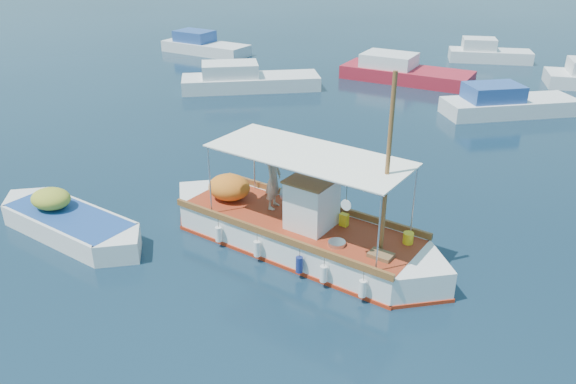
% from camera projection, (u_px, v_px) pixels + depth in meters
% --- Properties ---
extents(ground, '(160.00, 160.00, 0.00)m').
position_uv_depth(ground, '(318.00, 250.00, 17.00)').
color(ground, black).
rests_on(ground, ground).
extents(fishing_caique, '(9.46, 4.46, 5.98)m').
position_uv_depth(fishing_caique, '(296.00, 231.00, 16.97)').
color(fishing_caique, white).
rests_on(fishing_caique, ground).
extents(dinghy, '(6.11, 2.91, 1.54)m').
position_uv_depth(dinghy, '(69.00, 224.00, 17.78)').
color(dinghy, white).
rests_on(dinghy, ground).
extents(bg_boat_nw, '(8.24, 5.81, 1.80)m').
position_uv_depth(bg_boat_nw, '(247.00, 81.00, 33.18)').
color(bg_boat_nw, silver).
rests_on(bg_boat_nw, ground).
extents(bg_boat_n, '(8.28, 4.09, 1.80)m').
position_uv_depth(bg_boat_n, '(403.00, 73.00, 35.00)').
color(bg_boat_n, maroon).
rests_on(bg_boat_n, ground).
extents(bg_boat_ne, '(7.02, 5.28, 1.80)m').
position_uv_depth(bg_boat_ne, '(506.00, 105.00, 28.83)').
color(bg_boat_ne, silver).
rests_on(bg_boat_ne, ground).
extents(bg_boat_far_w, '(7.21, 3.67, 1.80)m').
position_uv_depth(bg_boat_far_w, '(203.00, 47.00, 42.42)').
color(bg_boat_far_w, silver).
rests_on(bg_boat_far_w, ground).
extents(bg_boat_far_n, '(5.84, 2.86, 1.80)m').
position_uv_depth(bg_boat_far_n, '(487.00, 54.00, 39.93)').
color(bg_boat_far_n, silver).
rests_on(bg_boat_far_n, ground).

